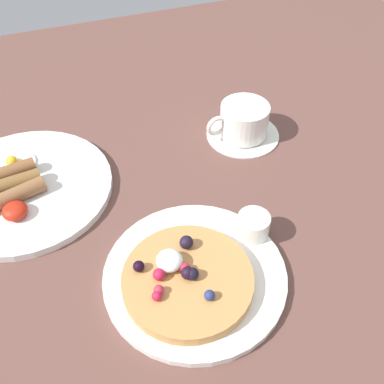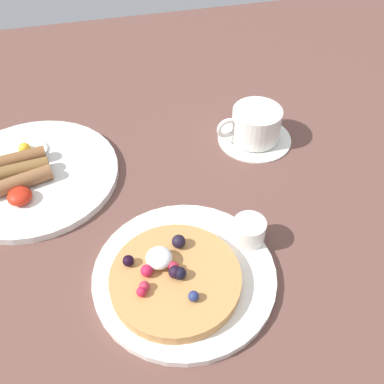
# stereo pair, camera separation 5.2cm
# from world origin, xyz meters

# --- Properties ---
(ground_plane) EXTENTS (1.57, 1.38, 0.03)m
(ground_plane) POSITION_xyz_m (0.00, 0.00, -0.01)
(ground_plane) COLOR brown
(pancake_plate) EXTENTS (0.25, 0.25, 0.01)m
(pancake_plate) POSITION_xyz_m (0.00, -0.11, 0.01)
(pancake_plate) COLOR white
(pancake_plate) RESTS_ON ground_plane
(pancake_with_berries) EXTENTS (0.17, 0.17, 0.04)m
(pancake_with_berries) POSITION_xyz_m (-0.02, -0.12, 0.02)
(pancake_with_berries) COLOR tan
(pancake_with_berries) RESTS_ON pancake_plate
(syrup_ramekin) EXTENTS (0.05, 0.05, 0.03)m
(syrup_ramekin) POSITION_xyz_m (0.10, -0.08, 0.03)
(syrup_ramekin) COLOR white
(syrup_ramekin) RESTS_ON pancake_plate
(breakfast_plate) EXTENTS (0.28, 0.28, 0.01)m
(breakfast_plate) POSITION_xyz_m (-0.20, 0.13, 0.01)
(breakfast_plate) COLOR white
(breakfast_plate) RESTS_ON ground_plane
(fried_breakfast) EXTENTS (0.11, 0.17, 0.03)m
(fried_breakfast) POSITION_xyz_m (-0.22, 0.13, 0.02)
(fried_breakfast) COLOR brown
(fried_breakfast) RESTS_ON breakfast_plate
(coffee_saucer) EXTENTS (0.13, 0.13, 0.01)m
(coffee_saucer) POSITION_xyz_m (0.19, 0.14, 0.00)
(coffee_saucer) COLOR white
(coffee_saucer) RESTS_ON ground_plane
(coffee_cup) EXTENTS (0.12, 0.09, 0.06)m
(coffee_cup) POSITION_xyz_m (0.19, 0.14, 0.04)
(coffee_cup) COLOR white
(coffee_cup) RESTS_ON coffee_saucer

